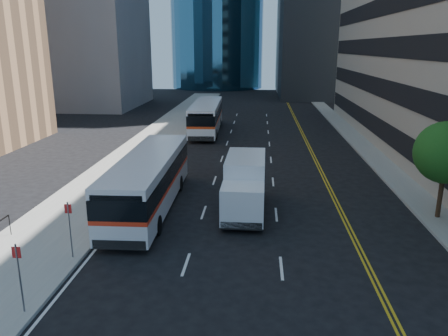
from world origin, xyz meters
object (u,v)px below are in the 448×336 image
Objects in this scene: box_truck at (245,185)px; street_tree at (446,153)px; bus_rear at (206,116)px; bus_front at (149,180)px.

street_tree is at bearing -0.91° from box_truck.
street_tree is at bearing -58.83° from bus_rear.
bus_front is 1.91× the size of box_truck.
bus_front is 22.92m from bus_rear.
box_truck is (4.84, -23.00, -0.16)m from bus_rear.
box_truck is (-10.25, 0.32, -2.07)m from street_tree.
box_truck is at bearing -79.85° from bus_rear.
bus_rear is at bearing 122.91° from street_tree.
bus_front is at bearing -93.01° from bus_rear.
bus_front is (-15.60, 0.40, -1.97)m from street_tree.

